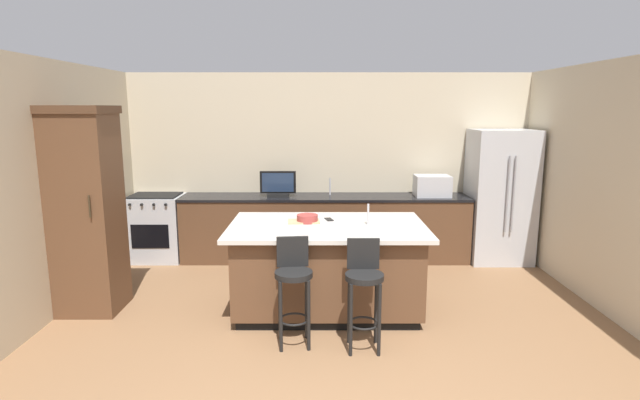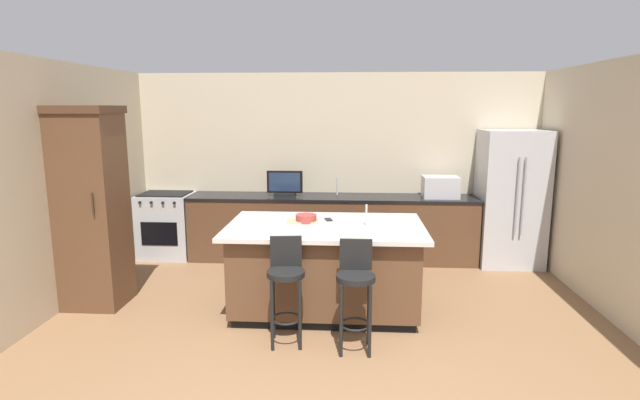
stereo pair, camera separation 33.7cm
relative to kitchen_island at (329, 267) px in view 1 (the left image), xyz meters
name	(u,v)px [view 1 (the left image)]	position (x,y,z in m)	size (l,w,h in m)	color
wall_back	(331,165)	(0.05, 2.19, 0.83)	(6.21, 0.12, 2.61)	beige
wall_left	(53,188)	(-2.86, 0.04, 0.83)	(0.12, 4.70, 2.61)	beige
wall_right	(617,189)	(2.95, 0.04, 0.83)	(0.12, 4.70, 2.61)	beige
counter_back	(327,228)	(-0.01, 1.81, -0.02)	(4.01, 0.62, 0.91)	brown
kitchen_island	(329,267)	(0.00, 0.00, 0.00)	(2.03, 1.26, 0.93)	black
refrigerator	(503,196)	(2.42, 1.77, 0.44)	(0.83, 0.73, 1.84)	#B7BABF
range_oven	(159,227)	(-2.38, 1.81, -0.01)	(0.73, 0.63, 0.93)	#B7BABF
cabinet_tower	(88,207)	(-2.50, 0.02, 0.64)	(0.66, 0.61, 2.15)	brown
microwave	(435,186)	(1.48, 1.81, 0.58)	(0.48, 0.36, 0.29)	#B7BABF
tv_monitor	(280,185)	(-0.66, 1.76, 0.60)	(0.49, 0.16, 0.36)	black
sink_faucet_back	(332,186)	(0.07, 1.91, 0.56)	(0.02, 0.02, 0.24)	#B2B2B7
sink_faucet_island	(370,214)	(0.42, 0.00, 0.57)	(0.02, 0.02, 0.22)	#B2B2B7
bar_stool_left	(296,282)	(-0.31, -0.76, 0.11)	(0.34, 0.35, 0.98)	black
bar_stool_right	(366,285)	(0.31, -0.85, 0.11)	(0.34, 0.34, 0.98)	black
fruit_bowl	(310,219)	(-0.21, 0.11, 0.50)	(0.22, 0.22, 0.08)	#993833
cell_phone	(331,219)	(0.02, 0.23, 0.46)	(0.07, 0.15, 0.01)	black
cutting_board	(306,221)	(-0.25, 0.11, 0.47)	(0.33, 0.21, 0.02)	tan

